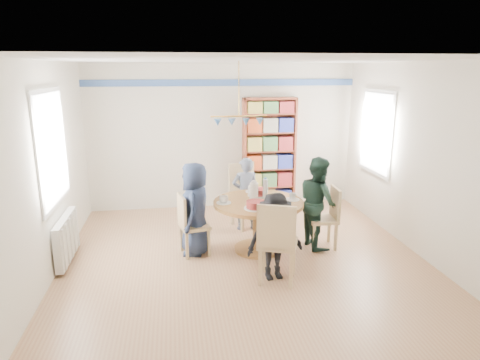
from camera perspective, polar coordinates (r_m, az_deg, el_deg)
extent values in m
plane|color=#A67F57|center=(6.11, 0.59, -10.52)|extent=(5.00, 5.00, 0.00)
plane|color=white|center=(5.53, 0.66, 15.70)|extent=(5.00, 5.00, 0.00)
plane|color=silver|center=(8.10, -2.31, 5.76)|extent=(5.00, 0.00, 5.00)
plane|color=silver|center=(3.34, 7.79, -7.45)|extent=(5.00, 0.00, 5.00)
plane|color=silver|center=(5.82, -24.46, 0.92)|extent=(0.00, 5.00, 5.00)
plane|color=silver|center=(6.56, 22.74, 2.52)|extent=(0.00, 5.00, 5.00)
cube|color=#33528D|center=(7.99, -2.36, 12.84)|extent=(5.00, 0.02, 0.12)
cube|color=white|center=(6.05, -23.85, 3.89)|extent=(0.03, 1.32, 1.52)
cube|color=white|center=(6.04, -23.66, 3.90)|extent=(0.01, 1.20, 1.40)
cube|color=white|center=(7.64, 17.76, 6.05)|extent=(0.03, 1.12, 1.42)
cube|color=white|center=(7.63, 17.62, 6.05)|extent=(0.01, 1.00, 1.30)
cylinder|color=gold|center=(6.03, -0.15, 12.04)|extent=(0.01, 0.01, 0.75)
cylinder|color=gold|center=(6.06, -0.15, 8.50)|extent=(0.80, 0.02, 0.02)
cone|color=#4277B8|center=(6.03, -2.99, 7.69)|extent=(0.11, 0.11, 0.10)
cone|color=#4277B8|center=(6.06, -1.09, 7.73)|extent=(0.11, 0.11, 0.10)
cone|color=#4277B8|center=(6.09, 0.79, 7.77)|extent=(0.11, 0.11, 0.10)
cone|color=#4277B8|center=(6.12, 2.65, 7.79)|extent=(0.11, 0.11, 0.10)
cube|color=silver|center=(6.36, -22.12, -7.20)|extent=(0.10, 1.00, 0.60)
cube|color=silver|center=(5.98, -22.39, -8.59)|extent=(0.02, 0.06, 0.56)
cube|color=silver|center=(6.16, -21.98, -7.87)|extent=(0.02, 0.06, 0.56)
cube|color=silver|center=(6.34, -21.59, -7.19)|extent=(0.02, 0.06, 0.56)
cube|color=silver|center=(6.53, -21.22, -6.55)|extent=(0.02, 0.06, 0.56)
cube|color=silver|center=(6.71, -20.87, -5.94)|extent=(0.02, 0.06, 0.56)
cylinder|color=olive|center=(6.16, 2.47, -3.08)|extent=(1.30, 1.30, 0.05)
cylinder|color=olive|center=(6.28, 2.43, -6.34)|extent=(0.16, 0.16, 0.70)
cylinder|color=olive|center=(6.41, 2.40, -9.10)|extent=(0.70, 0.70, 0.04)
cube|color=tan|center=(6.17, -6.08, -6.11)|extent=(0.47, 0.47, 0.05)
cube|color=tan|center=(6.05, -7.77, -4.22)|extent=(0.12, 0.39, 0.47)
cube|color=tan|center=(6.15, -4.17, -8.35)|extent=(0.04, 0.04, 0.40)
cube|color=tan|center=(6.43, -5.02, -7.30)|extent=(0.04, 0.04, 0.40)
cube|color=tan|center=(6.07, -7.08, -8.73)|extent=(0.04, 0.04, 0.40)
cube|color=tan|center=(6.36, -7.81, -7.65)|extent=(0.04, 0.04, 0.40)
cube|color=tan|center=(6.48, 10.92, -5.16)|extent=(0.42, 0.42, 0.05)
cube|color=tan|center=(6.46, 12.58, -3.06)|extent=(0.06, 0.41, 0.48)
cube|color=tan|center=(6.66, 9.06, -6.60)|extent=(0.04, 0.04, 0.41)
cube|color=tan|center=(6.37, 9.82, -7.65)|extent=(0.04, 0.04, 0.41)
cube|color=tan|center=(6.75, 11.77, -6.44)|extent=(0.04, 0.04, 0.41)
cube|color=tan|center=(6.46, 12.64, -7.46)|extent=(0.04, 0.04, 0.41)
cube|color=tan|center=(7.16, 0.97, -2.38)|extent=(0.59, 0.59, 0.06)
cube|color=tan|center=(7.26, 0.19, 0.16)|extent=(0.46, 0.19, 0.56)
cube|color=tan|center=(7.00, 0.32, -5.06)|extent=(0.06, 0.06, 0.48)
cube|color=tan|center=(7.17, 3.03, -4.58)|extent=(0.06, 0.06, 0.48)
cube|color=tan|center=(7.32, -1.06, -4.16)|extent=(0.06, 0.06, 0.48)
cube|color=tan|center=(7.48, 1.56, -3.73)|extent=(0.06, 0.06, 0.48)
cube|color=tan|center=(5.39, 5.07, -8.35)|extent=(0.60, 0.60, 0.06)
cube|color=tan|center=(5.09, 4.86, -6.39)|extent=(0.45, 0.21, 0.55)
cube|color=tan|center=(5.65, 7.17, -10.17)|extent=(0.06, 0.06, 0.48)
cube|color=tan|center=(5.68, 3.32, -9.91)|extent=(0.06, 0.06, 0.48)
cube|color=tan|center=(5.31, 6.83, -11.86)|extent=(0.06, 0.06, 0.48)
cube|color=tan|center=(5.35, 2.72, -11.56)|extent=(0.06, 0.06, 0.48)
imported|color=#1B253C|center=(6.11, -5.99, -3.83)|extent=(0.54, 0.72, 1.34)
imported|color=#162D24|center=(6.43, 10.35, -2.93)|extent=(0.59, 0.72, 1.37)
imported|color=gray|center=(7.01, 0.72, -1.85)|extent=(0.45, 0.30, 1.22)
imported|color=black|center=(5.40, 4.66, -7.55)|extent=(0.78, 0.51, 1.13)
cube|color=brown|center=(8.05, 0.57, 3.50)|extent=(0.04, 0.30, 2.09)
cube|color=brown|center=(8.26, 7.12, 3.67)|extent=(0.04, 0.30, 2.09)
cube|color=brown|center=(8.01, 4.01, 10.79)|extent=(0.99, 0.30, 0.04)
cube|color=brown|center=(8.40, 3.77, -3.21)|extent=(0.99, 0.30, 0.06)
cube|color=brown|center=(8.28, 3.68, 3.77)|extent=(0.99, 0.02, 2.09)
cube|color=brown|center=(8.29, 3.81, -0.79)|extent=(0.93, 0.28, 0.02)
cube|color=brown|center=(8.21, 3.85, 1.55)|extent=(0.93, 0.28, 0.02)
cube|color=brown|center=(8.14, 3.89, 3.94)|extent=(0.93, 0.28, 0.02)
cube|color=brown|center=(8.08, 3.94, 6.36)|extent=(0.93, 0.28, 0.02)
cube|color=brown|center=(8.04, 3.98, 8.81)|extent=(0.93, 0.28, 0.02)
cube|color=#B6451C|center=(8.27, 1.80, -2.31)|extent=(0.27, 0.22, 0.26)
cube|color=beige|center=(8.33, 3.82, -2.21)|extent=(0.27, 0.22, 0.26)
cube|color=#283495|center=(8.40, 5.80, -2.11)|extent=(0.27, 0.22, 0.26)
cube|color=gold|center=(8.18, 1.82, 0.04)|extent=(0.27, 0.22, 0.26)
cube|color=#4A7A43|center=(8.24, 3.86, 0.12)|extent=(0.27, 0.22, 0.26)
cube|color=maroon|center=(8.31, 5.86, 0.20)|extent=(0.27, 0.22, 0.26)
cube|color=#B6451C|center=(8.10, 1.84, 2.42)|extent=(0.27, 0.22, 0.26)
cube|color=beige|center=(8.16, 3.90, 2.49)|extent=(0.27, 0.22, 0.26)
cube|color=#283495|center=(8.23, 5.93, 2.55)|extent=(0.27, 0.22, 0.26)
cube|color=gold|center=(8.03, 1.86, 4.85)|extent=(0.27, 0.22, 0.26)
cube|color=#4A7A43|center=(8.09, 3.94, 4.89)|extent=(0.27, 0.22, 0.26)
cube|color=maroon|center=(8.16, 5.99, 4.93)|extent=(0.27, 0.22, 0.26)
cube|color=#B6451C|center=(7.98, 1.88, 7.31)|extent=(0.27, 0.22, 0.26)
cube|color=beige|center=(8.04, 3.98, 7.34)|extent=(0.27, 0.22, 0.26)
cube|color=#283495|center=(8.11, 6.05, 7.35)|extent=(0.27, 0.22, 0.26)
cube|color=gold|center=(7.95, 1.90, 9.64)|extent=(0.27, 0.22, 0.22)
cube|color=#4A7A43|center=(8.01, 4.03, 9.65)|extent=(0.27, 0.22, 0.22)
cube|color=maroon|center=(8.08, 6.12, 9.65)|extent=(0.27, 0.22, 0.22)
cylinder|color=white|center=(6.18, 1.86, -1.55)|extent=(0.13, 0.13, 0.25)
sphere|color=white|center=(6.15, 1.87, -0.43)|extent=(0.09, 0.09, 0.09)
cylinder|color=silver|center=(6.25, 3.39, -1.19)|extent=(0.07, 0.07, 0.29)
cylinder|color=#4277B8|center=(6.21, 3.42, 0.21)|extent=(0.03, 0.03, 0.03)
cylinder|color=white|center=(6.43, 2.42, -2.02)|extent=(0.31, 0.31, 0.01)
cylinder|color=maroon|center=(6.42, 2.43, -1.56)|extent=(0.25, 0.25, 0.09)
cylinder|color=white|center=(5.83, 2.07, -3.77)|extent=(0.31, 0.31, 0.01)
cylinder|color=maroon|center=(5.82, 2.08, -3.27)|extent=(0.25, 0.25, 0.09)
cylinder|color=white|center=(6.07, -2.18, -3.04)|extent=(0.21, 0.21, 0.01)
imported|color=white|center=(6.06, -2.19, -2.63)|extent=(0.13, 0.13, 0.10)
cylinder|color=white|center=(6.26, 6.99, -2.59)|extent=(0.21, 0.21, 0.01)
imported|color=white|center=(6.25, 7.00, -2.21)|extent=(0.10, 0.10, 0.10)
cylinder|color=white|center=(6.62, 1.63, -1.53)|extent=(0.21, 0.21, 0.01)
imported|color=white|center=(6.61, 1.63, -1.15)|extent=(0.13, 0.13, 0.10)
cylinder|color=white|center=(5.68, 3.47, -4.32)|extent=(0.21, 0.21, 0.01)
imported|color=white|center=(5.67, 3.48, -3.90)|extent=(0.10, 0.10, 0.10)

